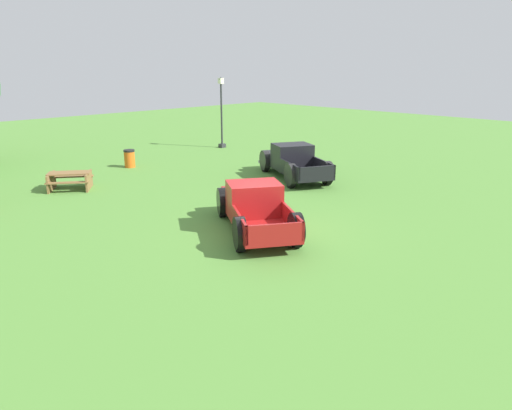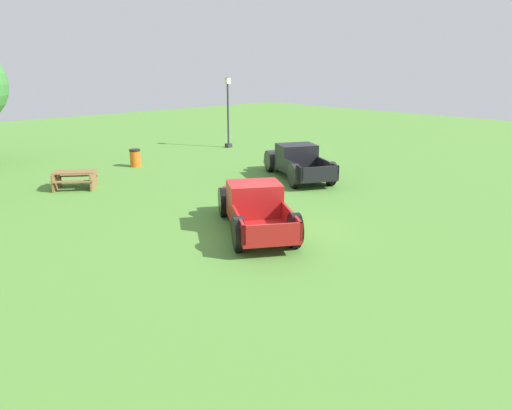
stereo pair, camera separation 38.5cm
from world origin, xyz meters
The scene contains 6 objects.
ground_plane centered at (0.00, 0.00, 0.00)m, with size 80.00×80.00×0.00m, color #548C38.
pickup_truck_foreground centered at (0.09, 0.45, 0.75)m, with size 4.28×5.34×1.58m.
pickup_truck_behind_left centered at (6.81, 4.66, 0.77)m, with size 4.03×5.57×1.62m.
lamp_post_near centered at (9.98, 13.59, 2.39)m, with size 0.36×0.36×4.57m.
picnic_table centered at (-2.11, 9.84, 0.49)m, with size 2.32×2.25×0.78m.
trash_can centered at (2.27, 12.24, 0.48)m, with size 0.59×0.59×0.95m.
Camera 1 is at (-10.72, -10.62, 5.36)m, focal length 33.59 mm.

